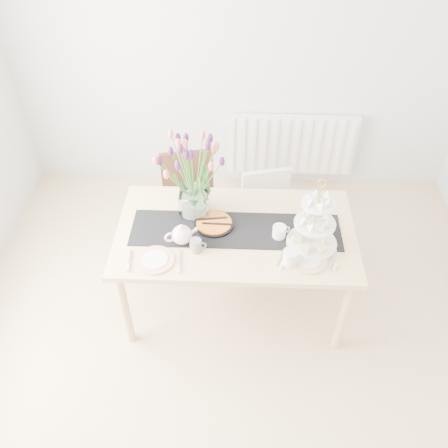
{
  "coord_description": "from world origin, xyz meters",
  "views": [
    {
      "loc": [
        0.02,
        -1.59,
        2.95
      ],
      "look_at": [
        -0.07,
        0.65,
        0.85
      ],
      "focal_mm": 38.0,
      "sensor_mm": 36.0,
      "label": 1
    }
  ],
  "objects_px": {
    "chair_brown": "(190,196)",
    "plate_right": "(307,259)",
    "radiator": "(291,145)",
    "plate_left": "(155,260)",
    "cake_stand": "(314,229)",
    "dining_table": "(236,238)",
    "mug_grey": "(196,245)",
    "mug_white": "(290,258)",
    "chair_white": "(268,212)",
    "tart_tin": "(214,224)",
    "cream_jug": "(279,232)",
    "tulip_vase": "(193,167)",
    "teapot": "(182,235)"
  },
  "relations": [
    {
      "from": "radiator",
      "to": "dining_table",
      "type": "height_order",
      "value": "same"
    },
    {
      "from": "radiator",
      "to": "plate_left",
      "type": "bearing_deg",
      "value": -119.09
    },
    {
      "from": "chair_white",
      "to": "cream_jug",
      "type": "distance_m",
      "value": 0.69
    },
    {
      "from": "chair_white",
      "to": "cake_stand",
      "type": "bearing_deg",
      "value": -82.98
    },
    {
      "from": "mug_white",
      "to": "plate_right",
      "type": "relative_size",
      "value": 0.43
    },
    {
      "from": "cake_stand",
      "to": "tart_tin",
      "type": "relative_size",
      "value": 1.79
    },
    {
      "from": "chair_brown",
      "to": "plate_right",
      "type": "relative_size",
      "value": 3.27
    },
    {
      "from": "chair_white",
      "to": "tart_tin",
      "type": "height_order",
      "value": "tart_tin"
    },
    {
      "from": "dining_table",
      "to": "teapot",
      "type": "bearing_deg",
      "value": -160.19
    },
    {
      "from": "cake_stand",
      "to": "tart_tin",
      "type": "distance_m",
      "value": 0.67
    },
    {
      "from": "plate_right",
      "to": "plate_left",
      "type": "bearing_deg",
      "value": -177.11
    },
    {
      "from": "tulip_vase",
      "to": "mug_grey",
      "type": "distance_m",
      "value": 0.5
    },
    {
      "from": "mug_white",
      "to": "radiator",
      "type": "bearing_deg",
      "value": 87.16
    },
    {
      "from": "plate_right",
      "to": "tulip_vase",
      "type": "bearing_deg",
      "value": 150.57
    },
    {
      "from": "teapot",
      "to": "cream_jug",
      "type": "distance_m",
      "value": 0.63
    },
    {
      "from": "radiator",
      "to": "dining_table",
      "type": "distance_m",
      "value": 1.59
    },
    {
      "from": "dining_table",
      "to": "plate_right",
      "type": "xyz_separation_m",
      "value": [
        0.45,
        -0.25,
        0.08
      ]
    },
    {
      "from": "chair_white",
      "to": "mug_grey",
      "type": "xyz_separation_m",
      "value": [
        -0.5,
        -0.74,
        0.35
      ]
    },
    {
      "from": "plate_right",
      "to": "dining_table",
      "type": "bearing_deg",
      "value": 151.33
    },
    {
      "from": "cake_stand",
      "to": "plate_right",
      "type": "relative_size",
      "value": 1.85
    },
    {
      "from": "chair_white",
      "to": "cake_stand",
      "type": "distance_m",
      "value": 0.82
    },
    {
      "from": "chair_brown",
      "to": "tulip_vase",
      "type": "relative_size",
      "value": 1.19
    },
    {
      "from": "plate_right",
      "to": "cream_jug",
      "type": "bearing_deg",
      "value": 130.37
    },
    {
      "from": "chair_brown",
      "to": "mug_grey",
      "type": "height_order",
      "value": "chair_brown"
    },
    {
      "from": "dining_table",
      "to": "teapot",
      "type": "distance_m",
      "value": 0.39
    },
    {
      "from": "cake_stand",
      "to": "tart_tin",
      "type": "xyz_separation_m",
      "value": [
        -0.64,
        0.15,
        -0.12
      ]
    },
    {
      "from": "tulip_vase",
      "to": "mug_white",
      "type": "height_order",
      "value": "tulip_vase"
    },
    {
      "from": "cake_stand",
      "to": "plate_left",
      "type": "xyz_separation_m",
      "value": [
        -0.99,
        -0.19,
        -0.13
      ]
    },
    {
      "from": "dining_table",
      "to": "mug_grey",
      "type": "distance_m",
      "value": 0.34
    },
    {
      "from": "tulip_vase",
      "to": "mug_white",
      "type": "bearing_deg",
      "value": -36.18
    },
    {
      "from": "cake_stand",
      "to": "dining_table",
      "type": "bearing_deg",
      "value": 167.52
    },
    {
      "from": "chair_brown",
      "to": "cream_jug",
      "type": "height_order",
      "value": "chair_brown"
    },
    {
      "from": "cake_stand",
      "to": "mug_grey",
      "type": "height_order",
      "value": "cake_stand"
    },
    {
      "from": "chair_brown",
      "to": "plate_left",
      "type": "height_order",
      "value": "chair_brown"
    },
    {
      "from": "cake_stand",
      "to": "radiator",
      "type": "bearing_deg",
      "value": 89.9
    },
    {
      "from": "radiator",
      "to": "plate_right",
      "type": "height_order",
      "value": "plate_right"
    },
    {
      "from": "cream_jug",
      "to": "mug_white",
      "type": "relative_size",
      "value": 0.79
    },
    {
      "from": "mug_grey",
      "to": "dining_table",
      "type": "bearing_deg",
      "value": 35.03
    },
    {
      "from": "teapot",
      "to": "tart_tin",
      "type": "bearing_deg",
      "value": 20.77
    },
    {
      "from": "dining_table",
      "to": "cake_stand",
      "type": "bearing_deg",
      "value": -12.48
    },
    {
      "from": "cake_stand",
      "to": "cream_jug",
      "type": "height_order",
      "value": "cake_stand"
    },
    {
      "from": "dining_table",
      "to": "mug_white",
      "type": "distance_m",
      "value": 0.47
    },
    {
      "from": "cream_jug",
      "to": "mug_white",
      "type": "height_order",
      "value": "mug_white"
    },
    {
      "from": "cream_jug",
      "to": "mug_white",
      "type": "distance_m",
      "value": 0.25
    },
    {
      "from": "dining_table",
      "to": "mug_grey",
      "type": "xyz_separation_m",
      "value": [
        -0.25,
        -0.2,
        0.12
      ]
    },
    {
      "from": "cream_jug",
      "to": "cake_stand",
      "type": "bearing_deg",
      "value": -37.77
    },
    {
      "from": "plate_right",
      "to": "mug_white",
      "type": "bearing_deg",
      "value": -159.27
    },
    {
      "from": "mug_white",
      "to": "cake_stand",
      "type": "bearing_deg",
      "value": 52.01
    },
    {
      "from": "dining_table",
      "to": "teapot",
      "type": "xyz_separation_m",
      "value": [
        -0.35,
        -0.12,
        0.14
      ]
    },
    {
      "from": "chair_white",
      "to": "mug_grey",
      "type": "relative_size",
      "value": 8.6
    }
  ]
}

